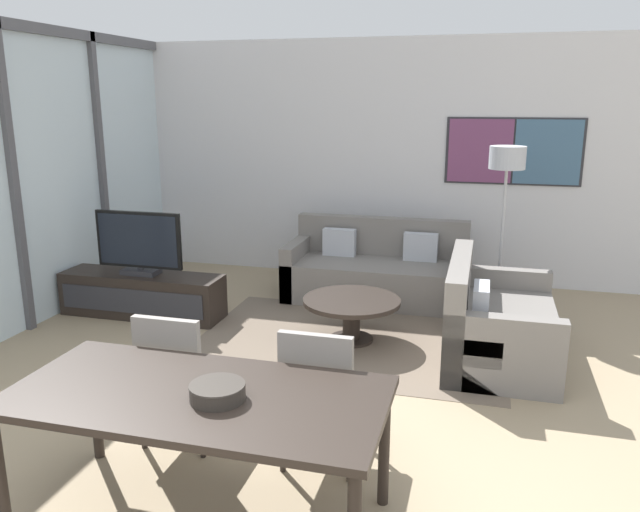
% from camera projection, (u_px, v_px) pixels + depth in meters
% --- Properties ---
extents(wall_back, '(7.05, 0.09, 2.80)m').
position_uv_depth(wall_back, '(394.00, 161.00, 7.32)').
color(wall_back, silver).
rests_on(wall_back, ground_plane).
extents(window_wall_left, '(0.07, 5.36, 2.80)m').
position_uv_depth(window_wall_left, '(9.00, 167.00, 5.55)').
color(window_wall_left, silver).
rests_on(window_wall_left, ground_plane).
extents(area_rug, '(2.72, 1.91, 0.01)m').
position_uv_depth(area_rug, '(351.00, 340.00, 5.63)').
color(area_rug, '#706051').
rests_on(area_rug, ground_plane).
extents(tv_console, '(1.64, 0.44, 0.43)m').
position_uv_depth(tv_console, '(143.00, 295.00, 6.23)').
color(tv_console, black).
rests_on(tv_console, ground_plane).
extents(television, '(0.90, 0.20, 0.63)m').
position_uv_depth(television, '(139.00, 244.00, 6.10)').
color(television, '#2D2D33').
rests_on(television, tv_console).
extents(sofa_main, '(1.91, 0.87, 0.84)m').
position_uv_depth(sofa_main, '(377.00, 272.00, 6.80)').
color(sofa_main, slate).
rests_on(sofa_main, ground_plane).
extents(sofa_side, '(0.87, 1.49, 0.84)m').
position_uv_depth(sofa_side, '(491.00, 326.00, 5.21)').
color(sofa_side, slate).
rests_on(sofa_side, ground_plane).
extents(coffee_table, '(0.87, 0.87, 0.40)m').
position_uv_depth(coffee_table, '(352.00, 309.00, 5.55)').
color(coffee_table, black).
rests_on(coffee_table, ground_plane).
extents(dining_table, '(1.87, 0.89, 0.73)m').
position_uv_depth(dining_table, '(198.00, 405.00, 3.07)').
color(dining_table, black).
rests_on(dining_table, ground_plane).
extents(dining_chair_left, '(0.46, 0.46, 0.88)m').
position_uv_depth(dining_chair_left, '(179.00, 368.00, 3.85)').
color(dining_chair_left, gray).
rests_on(dining_chair_left, ground_plane).
extents(dining_chair_centre, '(0.46, 0.46, 0.88)m').
position_uv_depth(dining_chair_centre, '(321.00, 386.00, 3.61)').
color(dining_chair_centre, gray).
rests_on(dining_chair_centre, ground_plane).
extents(fruit_bowl, '(0.27, 0.27, 0.08)m').
position_uv_depth(fruit_bowl, '(217.00, 391.00, 2.97)').
color(fruit_bowl, '#332D28').
rests_on(fruit_bowl, dining_table).
extents(floor_lamp, '(0.35, 0.35, 1.68)m').
position_uv_depth(floor_lamp, '(506.00, 172.00, 6.04)').
color(floor_lamp, '#2D2D33').
rests_on(floor_lamp, ground_plane).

